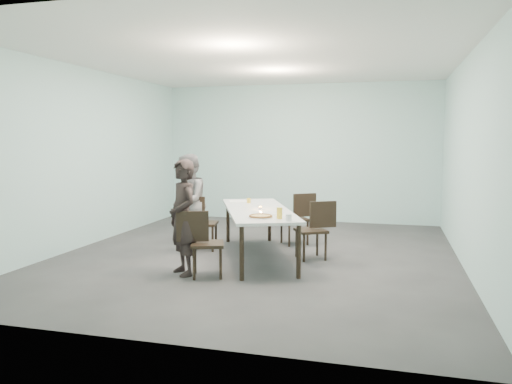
% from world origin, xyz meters
% --- Properties ---
extents(ground, '(7.00, 7.00, 0.00)m').
position_xyz_m(ground, '(0.00, 0.00, 0.00)').
color(ground, '#333335').
rests_on(ground, ground).
extents(room_shell, '(6.02, 7.02, 3.01)m').
position_xyz_m(room_shell, '(0.00, 0.00, 2.03)').
color(room_shell, '#AAD6D6').
rests_on(room_shell, ground).
extents(table, '(1.83, 2.75, 0.75)m').
position_xyz_m(table, '(0.05, -0.15, 0.69)').
color(table, white).
rests_on(table, ground).
extents(chair_near_left, '(0.65, 0.54, 0.87)m').
position_xyz_m(chair_near_left, '(-0.40, -1.37, 0.50)').
color(chair_near_left, black).
rests_on(chair_near_left, ground).
extents(chair_far_left, '(0.64, 0.49, 0.87)m').
position_xyz_m(chair_far_left, '(-1.03, 0.15, 0.50)').
color(chair_far_left, black).
rests_on(chair_far_left, ground).
extents(chair_near_right, '(0.64, 0.57, 0.87)m').
position_xyz_m(chair_near_right, '(0.91, 0.02, 0.50)').
color(chair_near_right, black).
rests_on(chair_near_right, ground).
extents(chair_far_right, '(0.63, 0.58, 0.87)m').
position_xyz_m(chair_far_right, '(0.46, 1.02, 0.50)').
color(chair_far_right, black).
rests_on(chair_far_right, ground).
extents(diner_near, '(0.66, 0.65, 1.54)m').
position_xyz_m(diner_near, '(-0.67, -1.33, 0.77)').
color(diner_near, black).
rests_on(diner_near, ground).
extents(diner_far, '(0.68, 0.83, 1.56)m').
position_xyz_m(diner_far, '(-1.22, 0.17, 0.78)').
color(diner_far, slate).
rests_on(diner_far, ground).
extents(pizza, '(0.34, 0.34, 0.04)m').
position_xyz_m(pizza, '(0.30, -0.97, 0.77)').
color(pizza, white).
rests_on(pizza, table).
extents(side_plate, '(0.18, 0.18, 0.01)m').
position_xyz_m(side_plate, '(0.46, -0.65, 0.76)').
color(side_plate, white).
rests_on(side_plate, table).
extents(beer_glass, '(0.08, 0.08, 0.15)m').
position_xyz_m(beer_glass, '(0.57, -0.99, 0.82)').
color(beer_glass, gold).
rests_on(beer_glass, table).
extents(water_tumbler, '(0.08, 0.08, 0.09)m').
position_xyz_m(water_tumbler, '(0.72, -1.14, 0.80)').
color(water_tumbler, silver).
rests_on(water_tumbler, table).
extents(tealight, '(0.06, 0.06, 0.05)m').
position_xyz_m(tealight, '(0.10, -0.19, 0.77)').
color(tealight, silver).
rests_on(tealight, table).
extents(amber_tumbler, '(0.07, 0.07, 0.08)m').
position_xyz_m(amber_tumbler, '(-0.28, 0.50, 0.79)').
color(amber_tumbler, gold).
rests_on(amber_tumbler, table).
extents(menu, '(0.36, 0.32, 0.01)m').
position_xyz_m(menu, '(-0.52, 0.67, 0.75)').
color(menu, silver).
rests_on(menu, table).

